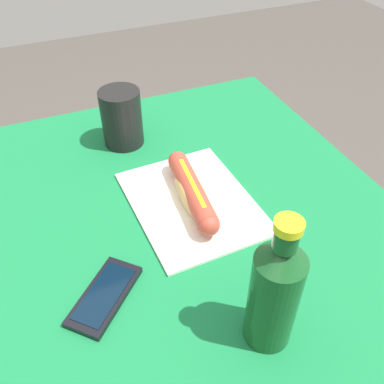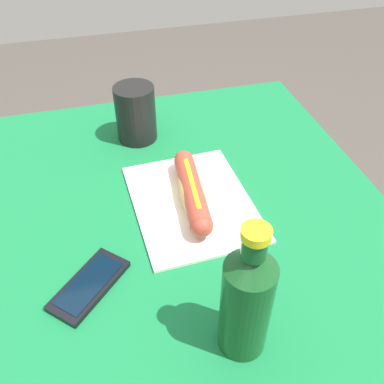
% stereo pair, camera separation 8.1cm
% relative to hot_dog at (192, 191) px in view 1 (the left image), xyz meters
% --- Properties ---
extents(dining_table, '(0.99, 0.85, 0.76)m').
position_rel_hot_dog_xyz_m(dining_table, '(0.07, -0.05, -0.19)').
color(dining_table, brown).
rests_on(dining_table, ground).
extents(paper_wrapper, '(0.30, 0.23, 0.01)m').
position_rel_hot_dog_xyz_m(paper_wrapper, '(-0.00, 0.00, -0.03)').
color(paper_wrapper, silver).
rests_on(paper_wrapper, dining_table).
extents(hot_dog, '(0.23, 0.06, 0.05)m').
position_rel_hot_dog_xyz_m(hot_dog, '(0.00, 0.00, 0.00)').
color(hot_dog, tan).
rests_on(hot_dog, paper_wrapper).
extents(cell_phone, '(0.14, 0.14, 0.01)m').
position_rel_hot_dog_xyz_m(cell_phone, '(0.15, -0.21, -0.03)').
color(cell_phone, black).
rests_on(cell_phone, dining_table).
extents(soda_bottle, '(0.07, 0.07, 0.23)m').
position_rel_hot_dog_xyz_m(soda_bottle, '(0.30, -0.01, 0.07)').
color(soda_bottle, '#14471E').
rests_on(soda_bottle, dining_table).
extents(drinking_cup, '(0.09, 0.09, 0.13)m').
position_rel_hot_dog_xyz_m(drinking_cup, '(-0.25, -0.06, 0.03)').
color(drinking_cup, black).
rests_on(drinking_cup, dining_table).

